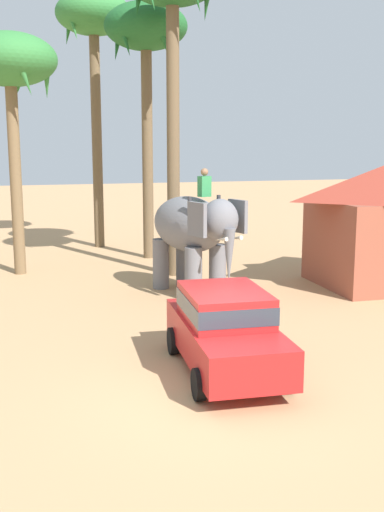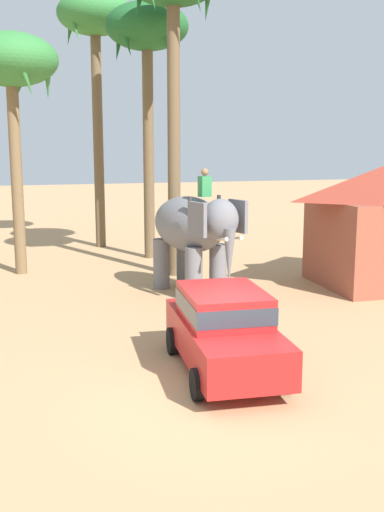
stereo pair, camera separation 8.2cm
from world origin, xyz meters
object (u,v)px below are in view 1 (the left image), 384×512
Objects in this scene: palm_tree_near_hut at (146,36)px; palm_tree_left_of_road at (94,25)px; palm_tree_leaning_seaward at (10,67)px; elephant_with_mahout at (193,230)px; car_sedan_foreground at (225,327)px.

palm_tree_left_of_road reaches higher than palm_tree_near_hut.
palm_tree_left_of_road is 6.57m from palm_tree_leaning_seaward.
palm_tree_leaning_seaward is (-5.07, 4.62, 5.14)m from elephant_with_mahout.
palm_tree_left_of_road is (-0.27, 16.09, 8.58)m from car_sedan_foreground.
palm_tree_left_of_road is 1.31× the size of palm_tree_leaning_seaward.
car_sedan_foreground is 0.39× the size of palm_tree_left_of_road.
car_sedan_foreground is 18.24m from palm_tree_left_of_road.
palm_tree_near_hut is 0.91× the size of palm_tree_left_of_road.
palm_tree_near_hut is at bearing 84.35° from car_sedan_foreground.
palm_tree_near_hut is (0.02, 6.36, 6.63)m from elephant_with_mahout.
elephant_with_mahout is at bearing -90.19° from palm_tree_near_hut.
palm_tree_near_hut reaches higher than palm_tree_leaning_seaward.
car_sedan_foreground is 1.05× the size of elephant_with_mahout.
elephant_with_mahout is 9.19m from palm_tree_near_hut.
palm_tree_near_hut is at bearing 18.95° from palm_tree_leaning_seaward.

